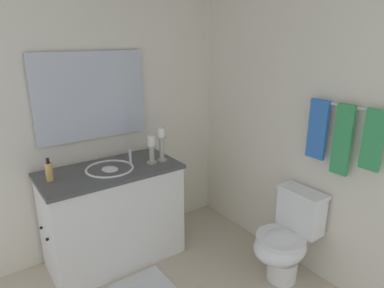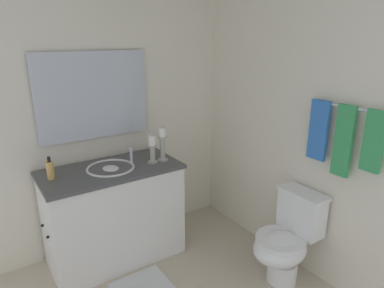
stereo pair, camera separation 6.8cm
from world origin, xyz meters
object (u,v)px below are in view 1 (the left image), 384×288
Objects in this scene: sink_basin at (110,173)px; towel_center at (343,140)px; toilet at (286,239)px; towel_near_corner at (373,140)px; vanity_cabinet at (113,215)px; mirror at (92,96)px; towel_near_vanity at (318,129)px; soap_bottle at (49,171)px; towel_bar at (349,107)px; candle_holder_tall at (162,144)px; candle_holder_short at (151,149)px.

sink_basin is 0.79× the size of towel_center.
towel_near_corner is at bearing 24.64° from toilet.
mirror is (-0.28, 0.00, 1.00)m from vanity_cabinet.
sink_basin is (-0.00, 0.00, 0.39)m from vanity_cabinet.
towel_near_corner is at bearing 39.17° from sink_basin.
towel_near_vanity is at bearing 180.00° from towel_near_corner.
towel_near_vanity is at bearing 48.36° from sink_basin.
towel_bar is (1.34, 1.70, 0.52)m from soap_bottle.
candle_holder_tall is at bearing 82.34° from soap_bottle.
sink_basin reaches higher than vanity_cabinet.
sink_basin is 1.82m from towel_center.
towel_near_vanity and towel_center have the same top height.
sink_basin is 1.69m from towel_near_vanity.
soap_bottle is 2.22m from towel_bar.
towel_near_corner reaches higher than soap_bottle.
towel_near_vanity and towel_near_corner have the same top height.
candle_holder_tall is 0.93m from soap_bottle.
mirror is at bearing -138.19° from towel_near_vanity.
towel_bar is (1.21, 0.88, 0.46)m from candle_holder_short.
candle_holder_tall is (0.36, 0.46, -0.41)m from mirror.
toilet is 1.03m from towel_near_corner.
candle_holder_tall is 1.28m from towel_near_vanity.
towel_bar is 1.38× the size of towel_near_vanity.
vanity_cabinet is 1.20× the size of mirror.
candle_holder_short reaches higher than toilet.
towel_bar is at bearing 175.01° from towel_near_corner.
mirror is at bearing -179.80° from sink_basin.
vanity_cabinet is at bearing 84.31° from soap_bottle.
towel_center is at bearing 43.37° from sink_basin.
vanity_cabinet is at bearing -140.81° from towel_near_corner.
towel_center reaches higher than candle_holder_tall.
towel_near_corner is (1.78, 1.22, -0.16)m from mirror.
towel_near_vanity is (1.01, 0.86, 0.26)m from candle_holder_short.
towel_near_vanity is at bearing -175.01° from towel_bar.
towel_near_vanity is at bearing 180.00° from towel_center.
candle_holder_short is 1.51m from towel_center.
towel_near_vanity is at bearing 56.10° from soap_bottle.
sink_basin is 1.98m from towel_near_corner.
towel_near_vanity is (0.03, 0.20, 0.88)m from toilet.
candle_holder_tall is 0.39× the size of toilet.
sink_basin is at bearing -136.63° from towel_center.
towel_near_vanity is (1.08, 1.22, 0.43)m from sink_basin.
candle_holder_tall is (0.08, 0.46, 0.19)m from sink_basin.
toilet is 1.83× the size of towel_near_corner.
mirror is at bearing 116.88° from soap_bottle.
towel_near_corner is at bearing 0.00° from towel_near_vanity.
towel_near_vanity is at bearing 41.81° from mirror.
candle_holder_short is 0.83m from soap_bottle.
mirror is 2.00m from towel_bar.
towel_bar is 0.24m from towel_center.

